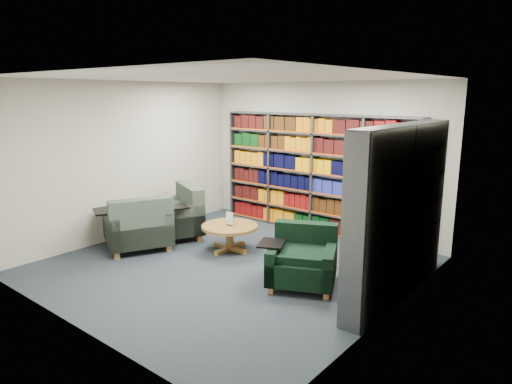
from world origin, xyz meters
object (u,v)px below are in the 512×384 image
Objects in this scene: chair_teal_left at (175,217)px; chair_green_right at (303,261)px; coffee_table at (230,230)px; chair_teal_front at (139,228)px.

chair_teal_left is 2.98m from chair_green_right.
chair_teal_left reaches higher than chair_green_right.
chair_teal_left is at bearing -176.23° from coffee_table.
chair_teal_front is at bearing -169.10° from chair_green_right.
coffee_table is (1.28, 0.08, -0.03)m from chair_teal_left.
chair_green_right is at bearing -11.63° from coffee_table.
chair_teal_front is at bearing -87.10° from chair_teal_left.
chair_teal_front reaches higher than coffee_table.
chair_teal_front reaches higher than chair_green_right.
chair_teal_front is (0.04, -0.82, -0.01)m from chair_teal_left.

